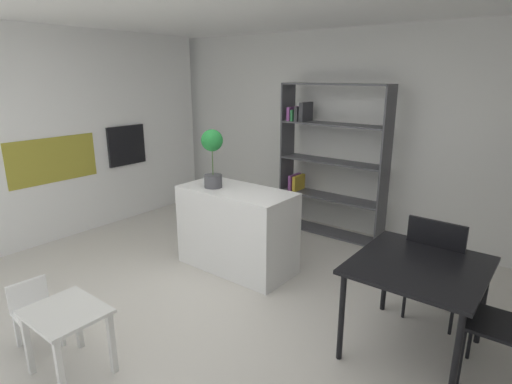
# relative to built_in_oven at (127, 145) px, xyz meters

# --- Properties ---
(ground_plane) EXTENTS (9.27, 9.27, 0.00)m
(ground_plane) POSITION_rel_built_in_oven_xyz_m (2.64, -1.07, -1.10)
(ground_plane) COLOR beige
(back_partition) EXTENTS (6.74, 0.06, 2.66)m
(back_partition) POSITION_rel_built_in_oven_xyz_m (2.64, 1.58, 0.23)
(back_partition) COLOR silver
(back_partition) RESTS_ON ground_plane
(tall_cabinet_run_left) EXTENTS (0.65, 4.83, 2.66)m
(tall_cabinet_run_left) POSITION_rel_built_in_oven_xyz_m (-0.35, -1.07, 0.23)
(tall_cabinet_run_left) COLOR white
(tall_cabinet_run_left) RESTS_ON ground_plane
(cabinet_niche_splashback) EXTENTS (0.01, 1.13, 0.57)m
(cabinet_niche_splashback) POSITION_rel_built_in_oven_xyz_m (-0.02, -1.07, -0.05)
(cabinet_niche_splashback) COLOR #9E932D
(cabinet_niche_splashback) RESTS_ON ground_plane
(built_in_oven) EXTENTS (0.06, 0.60, 0.56)m
(built_in_oven) POSITION_rel_built_in_oven_xyz_m (0.00, 0.00, 0.00)
(built_in_oven) COLOR black
(built_in_oven) RESTS_ON ground_plane
(kitchen_island) EXTENTS (1.27, 0.62, 0.91)m
(kitchen_island) POSITION_rel_built_in_oven_xyz_m (2.35, -0.29, -0.65)
(kitchen_island) COLOR white
(kitchen_island) RESTS_ON ground_plane
(potted_plant_on_island) EXTENTS (0.23, 0.23, 0.63)m
(potted_plant_on_island) POSITION_rel_built_in_oven_xyz_m (2.09, -0.38, 0.19)
(potted_plant_on_island) COLOR #4C4C51
(potted_plant_on_island) RESTS_ON kitchen_island
(open_bookshelf) EXTENTS (1.44, 0.32, 1.99)m
(open_bookshelf) POSITION_rel_built_in_oven_xyz_m (2.58, 1.27, -0.07)
(open_bookshelf) COLOR #4C4C51
(open_bookshelf) RESTS_ON ground_plane
(child_table) EXTENTS (0.54, 0.46, 0.51)m
(child_table) POSITION_rel_built_in_oven_xyz_m (2.52, -2.33, -0.69)
(child_table) COLOR silver
(child_table) RESTS_ON ground_plane
(child_chair_left) EXTENTS (0.32, 0.32, 0.53)m
(child_chair_left) POSITION_rel_built_in_oven_xyz_m (1.98, -2.33, -0.80)
(child_chair_left) COLOR white
(child_chair_left) RESTS_ON ground_plane
(dining_table) EXTENTS (0.91, 0.99, 0.75)m
(dining_table) POSITION_rel_built_in_oven_xyz_m (4.37, -0.56, -0.43)
(dining_table) COLOR black
(dining_table) RESTS_ON ground_plane
(dining_chair_far) EXTENTS (0.46, 0.46, 0.96)m
(dining_chair_far) POSITION_rel_built_in_oven_xyz_m (4.37, -0.06, -0.54)
(dining_chair_far) COLOR black
(dining_chair_far) RESTS_ON ground_plane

